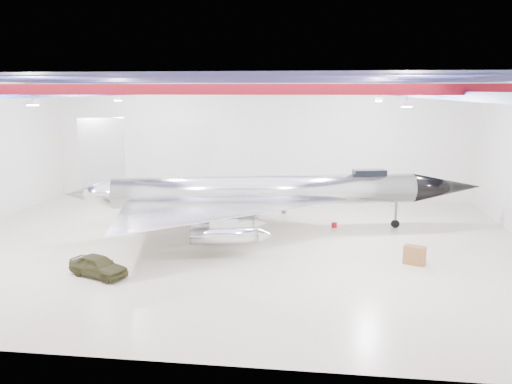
# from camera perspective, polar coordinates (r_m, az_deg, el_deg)

# --- Properties ---
(floor) EXTENTS (40.00, 40.00, 0.00)m
(floor) POSITION_cam_1_polar(r_m,az_deg,el_deg) (34.19, -2.75, -6.08)
(floor) COLOR beige
(floor) RESTS_ON ground
(wall_back) EXTENTS (40.00, 0.00, 40.00)m
(wall_back) POSITION_cam_1_polar(r_m,az_deg,el_deg) (47.67, 0.23, 5.73)
(wall_back) COLOR silver
(wall_back) RESTS_ON floor
(ceiling) EXTENTS (40.00, 40.00, 0.00)m
(ceiling) POSITION_cam_1_polar(r_m,az_deg,el_deg) (32.58, -2.94, 12.68)
(ceiling) COLOR #0A0F38
(ceiling) RESTS_ON wall_back
(ceiling_structure) EXTENTS (39.50, 29.50, 1.08)m
(ceiling_structure) POSITION_cam_1_polar(r_m,az_deg,el_deg) (32.58, -2.93, 11.49)
(ceiling_structure) COLOR maroon
(ceiling_structure) RESTS_ON ceiling
(jet_aircraft) EXTENTS (30.75, 21.13, 8.47)m
(jet_aircraft) POSITION_cam_1_polar(r_m,az_deg,el_deg) (36.75, 1.08, -0.33)
(jet_aircraft) COLOR silver
(jet_aircraft) RESTS_ON floor
(jeep) EXTENTS (3.91, 2.72, 1.24)m
(jeep) POSITION_cam_1_polar(r_m,az_deg,el_deg) (29.87, -17.58, -8.04)
(jeep) COLOR #38371C
(jeep) RESTS_ON floor
(desk) EXTENTS (1.39, 1.08, 1.14)m
(desk) POSITION_cam_1_polar(r_m,az_deg,el_deg) (31.85, 17.66, -6.90)
(desk) COLOR brown
(desk) RESTS_ON floor
(crate_ply) EXTENTS (0.61, 0.53, 0.37)m
(crate_ply) POSITION_cam_1_polar(r_m,az_deg,el_deg) (37.63, -5.40, -4.16)
(crate_ply) COLOR olive
(crate_ply) RESTS_ON floor
(toolbox_red) EXTENTS (0.52, 0.42, 0.35)m
(toolbox_red) POSITION_cam_1_polar(r_m,az_deg,el_deg) (42.59, -0.62, -2.26)
(toolbox_red) COLOR maroon
(toolbox_red) RESTS_ON floor
(engine_drum) EXTENTS (0.50, 0.50, 0.42)m
(engine_drum) POSITION_cam_1_polar(r_m,az_deg,el_deg) (37.57, -0.08, -4.10)
(engine_drum) COLOR #59595B
(engine_drum) RESTS_ON floor
(parts_bin) EXTENTS (0.81, 0.73, 0.46)m
(parts_bin) POSITION_cam_1_polar(r_m,az_deg,el_deg) (42.22, -0.25, -2.30)
(parts_bin) COLOR olive
(parts_bin) RESTS_ON floor
(crate_small) EXTENTS (0.49, 0.43, 0.29)m
(crate_small) POSITION_cam_1_polar(r_m,az_deg,el_deg) (43.68, -12.23, -2.21)
(crate_small) COLOR #59595B
(crate_small) RESTS_ON floor
(tool_chest) EXTENTS (0.52, 0.52, 0.38)m
(tool_chest) POSITION_cam_1_polar(r_m,az_deg,el_deg) (38.88, 8.93, -3.73)
(tool_chest) COLOR maroon
(tool_chest) RESTS_ON floor
(oil_barrel) EXTENTS (0.66, 0.54, 0.44)m
(oil_barrel) POSITION_cam_1_polar(r_m,az_deg,el_deg) (40.26, -3.49, -3.03)
(oil_barrel) COLOR olive
(oil_barrel) RESTS_ON floor
(spares_box) EXTENTS (0.44, 0.44, 0.36)m
(spares_box) POSITION_cam_1_polar(r_m,az_deg,el_deg) (42.78, 3.20, -2.20)
(spares_box) COLOR #59595B
(spares_box) RESTS_ON floor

